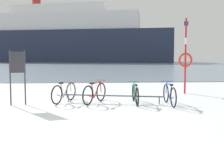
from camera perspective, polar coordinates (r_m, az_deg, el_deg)
ground at (r=60.73m, az=-4.29°, el=2.50°), size 80.00×132.00×0.08m
bike_rack at (r=9.54m, az=0.16°, el=-4.84°), size 3.74×0.83×0.31m
bicycle_0 at (r=9.91m, az=-10.62°, el=-3.95°), size 0.78×1.57×0.83m
bicycle_1 at (r=9.59m, az=-3.86°, el=-4.15°), size 0.89×1.50×0.84m
bicycle_2 at (r=9.53m, az=5.22°, el=-4.35°), size 0.46×1.71×0.78m
bicycle_3 at (r=9.45m, az=12.72°, el=-4.40°), size 0.46×1.70×0.83m
info_sign at (r=9.68m, az=-20.40°, el=1.35°), size 0.55×0.14×1.96m
rescue_post at (r=12.35m, az=16.10°, el=3.66°), size 0.67×0.10×3.50m
ferry_ship at (r=74.49m, az=-10.49°, el=7.84°), size 60.23×25.50×19.58m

